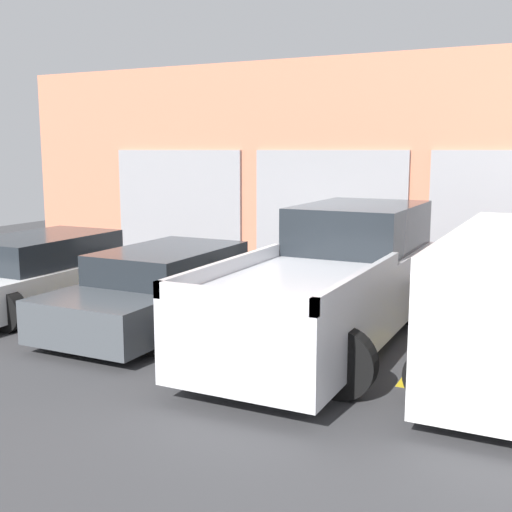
{
  "coord_description": "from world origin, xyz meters",
  "views": [
    {
      "loc": [
        4.25,
        -9.43,
        2.7
      ],
      "look_at": [
        0.0,
        -0.8,
        1.1
      ],
      "focal_mm": 45.0,
      "sensor_mm": 36.0,
      "label": 1
    }
  ],
  "objects": [
    {
      "name": "sedan_side",
      "position": [
        -1.32,
        -1.27,
        0.57
      ],
      "size": [
        2.18,
        4.37,
        1.19
      ],
      "color": "#474C51",
      "rests_on": "ground"
    },
    {
      "name": "parking_stripe_centre",
      "position": [
        0.0,
        -1.3,
        0.0
      ],
      "size": [
        0.12,
        2.2,
        0.01
      ],
      "primitive_type": "cube",
      "color": "gold",
      "rests_on": "ground"
    },
    {
      "name": "parking_stripe_left",
      "position": [
        -2.64,
        -1.3,
        0.0
      ],
      "size": [
        0.12,
        2.2,
        0.01
      ],
      "primitive_type": "cube",
      "color": "gold",
      "rests_on": "ground"
    },
    {
      "name": "sedan_white",
      "position": [
        -3.96,
        -1.27,
        0.58
      ],
      "size": [
        2.14,
        4.56,
        1.23
      ],
      "color": "white",
      "rests_on": "ground"
    },
    {
      "name": "pickup_truck",
      "position": [
        1.32,
        -0.98,
        0.87
      ],
      "size": [
        2.4,
        5.51,
        1.86
      ],
      "color": "silver",
      "rests_on": "ground"
    },
    {
      "name": "parking_stripe_right",
      "position": [
        2.64,
        -1.3,
        0.0
      ],
      "size": [
        0.12,
        2.2,
        0.01
      ],
      "primitive_type": "cube",
      "color": "gold",
      "rests_on": "ground"
    },
    {
      "name": "shophouse_building",
      "position": [
        -0.01,
        3.28,
        2.23
      ],
      "size": [
        15.97,
        0.68,
        4.54
      ],
      "color": "#D17A5B",
      "rests_on": "ground"
    },
    {
      "name": "ground_plane",
      "position": [
        0.0,
        0.0,
        0.0
      ],
      "size": [
        28.0,
        28.0,
        0.0
      ],
      "primitive_type": "plane",
      "color": "#3D3D3F"
    }
  ]
}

